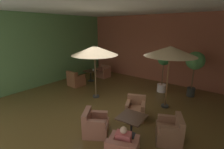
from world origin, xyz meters
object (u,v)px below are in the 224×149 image
potted_tree_left_corner (195,64)px  patron_blue_shirt (123,139)px  patio_umbrella_tall_red (170,52)px  potted_tree_mid_left (163,67)px  armchair_front_right_west (170,132)px  cafe_table_front_left (91,73)px  armchair_front_left_north (103,73)px  cafe_table_front_right (132,120)px  armchair_front_right_north (135,110)px  patio_umbrella_center_beige (95,51)px  iced_drink_cup (93,70)px  armchair_front_right_east (95,125)px  armchair_front_left_east (76,80)px

potted_tree_left_corner → patron_blue_shirt: (-0.34, -5.60, -0.99)m
patio_umbrella_tall_red → patron_blue_shirt: (0.26, -3.67, -1.74)m
potted_tree_mid_left → armchair_front_right_west: bearing=-65.3°
cafe_table_front_left → armchair_front_left_north: armchair_front_left_north is taller
armchair_front_left_north → cafe_table_front_right: 6.59m
cafe_table_front_right → armchair_front_right_north: 1.19m
armchair_front_left_north → cafe_table_front_left: bearing=-93.5°
armchair_front_left_north → potted_tree_mid_left: bearing=-2.2°
armchair_front_left_north → potted_tree_mid_left: (4.25, -0.17, 1.08)m
armchair_front_left_north → patio_umbrella_center_beige: patio_umbrella_center_beige is taller
cafe_table_front_left → armchair_front_right_west: bearing=-24.2°
patio_umbrella_center_beige → patio_umbrella_tall_red: bearing=19.2°
potted_tree_left_corner → patio_umbrella_tall_red: bearing=-107.2°
patio_umbrella_center_beige → patron_blue_shirt: (3.36, -2.59, -1.63)m
potted_tree_left_corner → iced_drink_cup: 5.81m
patio_umbrella_tall_red → patio_umbrella_center_beige: size_ratio=1.04×
armchair_front_left_north → potted_tree_left_corner: 5.81m
patio_umbrella_center_beige → potted_tree_left_corner: 4.81m
cafe_table_front_right → armchair_front_right_north: bearing=113.5°
armchair_front_right_east → potted_tree_left_corner: (1.72, 5.17, 1.36)m
armchair_front_left_east → potted_tree_mid_left: 5.04m
cafe_table_front_left → armchair_front_left_east: size_ratio=0.81×
potted_tree_mid_left → iced_drink_cup: 4.36m
armchair_front_left_east → cafe_table_front_right: bearing=-21.8°
armchair_front_right_west → patron_blue_shirt: size_ratio=1.68×
armchair_front_left_east → cafe_table_front_right: size_ratio=1.08×
cafe_table_front_left → potted_tree_left_corner: bearing=13.1°
armchair_front_right_west → potted_tree_left_corner: bearing=94.4°
armchair_front_left_east → iced_drink_cup: bearing=81.4°
armchair_front_right_north → potted_tree_left_corner: potted_tree_left_corner is taller
armchair_front_right_west → patron_blue_shirt: bearing=-112.9°
armchair_front_left_east → patio_umbrella_tall_red: patio_umbrella_tall_red is taller
armchair_front_left_north → potted_tree_left_corner: potted_tree_left_corner is taller
armchair_front_right_east → armchair_front_right_west: size_ratio=1.01×
cafe_table_front_right → patron_blue_shirt: 1.14m
cafe_table_front_left → potted_tree_left_corner: size_ratio=0.33×
armchair_front_right_west → patio_umbrella_tall_red: (-0.91, 2.11, 2.10)m
cafe_table_front_left → patio_umbrella_center_beige: size_ratio=0.29×
cafe_table_front_right → patio_umbrella_center_beige: 3.77m
armchair_front_right_east → iced_drink_cup: size_ratio=9.41×
cafe_table_front_right → patio_umbrella_tall_red: size_ratio=0.32×
armchair_front_left_north → iced_drink_cup: (0.04, -1.05, 0.44)m
potted_tree_mid_left → armchair_front_left_north: bearing=177.8°
cafe_table_front_left → armchair_front_right_east: armchair_front_right_east is taller
cafe_table_front_left → cafe_table_front_right: (4.98, -3.21, 0.04)m
cafe_table_front_left → iced_drink_cup: bearing=49.1°
armchair_front_right_north → patio_umbrella_center_beige: bearing=169.6°
cafe_table_front_left → patio_umbrella_center_beige: (2.02, -1.68, 1.80)m
iced_drink_cup → cafe_table_front_right: bearing=-34.4°
patio_umbrella_center_beige → potted_tree_left_corner: (3.70, 3.01, -0.64)m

